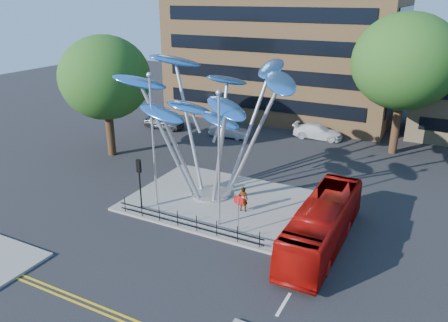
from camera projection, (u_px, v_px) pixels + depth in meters
The scene contains 17 objects.
ground at pixel (186, 248), 24.43m from camera, with size 120.00×120.00×0.00m, color black.
traffic_island at pixel (221, 201), 29.81m from camera, with size 12.00×9.00×0.15m, color slate.
double_yellow_near at pixel (115, 312), 19.46m from camera, with size 40.00×0.12×0.01m, color gold.
double_yellow_far at pixel (110, 316), 19.21m from camera, with size 40.00×0.12×0.01m, color gold.
tree_right at pixel (405, 62), 36.37m from camera, with size 8.80×8.80×12.11m.
tree_left at pixel (105, 78), 36.34m from camera, with size 7.60×7.60×10.32m.
leaf_sculpture at pixel (211, 100), 28.42m from camera, with size 12.72×9.54×9.51m.
street_lamp_left at pixel (153, 130), 27.37m from camera, with size 0.36×0.36×8.80m.
street_lamp_right at pixel (219, 148), 24.89m from camera, with size 0.36×0.36×8.30m.
traffic_light_island at pixel (139, 174), 27.73m from camera, with size 0.28×0.18×3.42m.
no_entry_sign_island at pixel (238, 208), 25.01m from camera, with size 0.60×0.10×2.45m.
pedestrian_railing_front at pixel (187, 222), 26.08m from camera, with size 10.00×0.06×1.00m.
red_bus at pixel (322, 224), 24.19m from camera, with size 2.31×9.87×2.75m, color #930A06.
pedestrian at pixel (243, 199), 28.00m from camera, with size 0.62×0.41×1.69m, color gray.
parked_car_left at pixel (164, 122), 46.08m from camera, with size 1.76×4.38×1.49m, color #3A3D41.
parked_car_mid at pixel (229, 131), 43.26m from camera, with size 1.36×3.91×1.29m, color #B0B4B8.
parked_car_right at pixel (318, 132), 42.89m from camera, with size 1.95×4.79×1.39m, color silver.
Camera 1 is at (11.61, -17.75, 13.25)m, focal length 35.00 mm.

